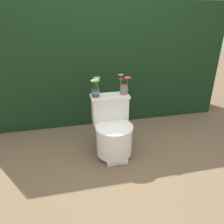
# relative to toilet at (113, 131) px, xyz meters

# --- Properties ---
(ground_plane) EXTENTS (12.00, 12.00, 0.00)m
(ground_plane) POSITION_rel_toilet_xyz_m (0.04, -0.03, -0.30)
(ground_plane) COLOR brown
(hedge_backdrop) EXTENTS (3.61, 0.65, 1.69)m
(hedge_backdrop) POSITION_rel_toilet_xyz_m (0.04, 1.11, 0.55)
(hedge_backdrop) COLOR black
(hedge_backdrop) RESTS_ON ground
(toilet) EXTENTS (0.44, 0.54, 0.68)m
(toilet) POSITION_rel_toilet_xyz_m (0.00, 0.00, 0.00)
(toilet) COLOR white
(toilet) RESTS_ON ground
(potted_plant_left) EXTENTS (0.12, 0.11, 0.22)m
(potted_plant_left) POSITION_rel_toilet_xyz_m (-0.16, 0.15, 0.48)
(potted_plant_left) COLOR #47382D
(potted_plant_left) RESTS_ON toilet
(potted_plant_midleft) EXTENTS (0.15, 0.10, 0.24)m
(potted_plant_midleft) POSITION_rel_toilet_xyz_m (0.17, 0.17, 0.46)
(potted_plant_midleft) COLOR #9E5638
(potted_plant_midleft) RESTS_ON toilet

